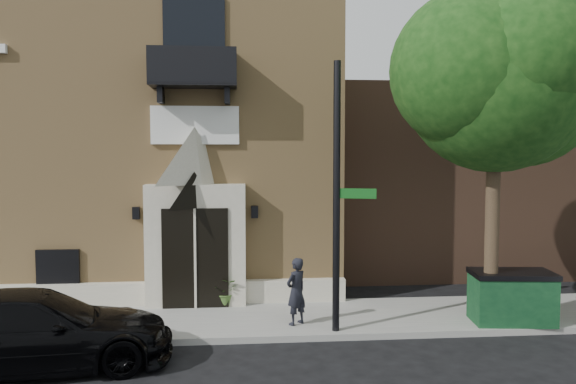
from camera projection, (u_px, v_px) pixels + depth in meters
name	position (u px, v px, depth m)	size (l,w,h in m)	color
ground	(234.00, 344.00, 12.24)	(120.00, 120.00, 0.00)	black
sidewalk	(275.00, 319.00, 13.81)	(42.00, 3.00, 0.15)	gray
church	(149.00, 140.00, 19.55)	(12.20, 11.01, 9.30)	tan
neighbour_building	(541.00, 178.00, 22.02)	(18.00, 8.00, 6.40)	brown
street_tree_left	(499.00, 78.00, 12.70)	(4.97, 4.38, 7.77)	#38281C
black_sedan	(33.00, 331.00, 10.76)	(2.14, 5.25, 1.52)	black
street_sign	(337.00, 197.00, 12.53)	(0.94, 1.10, 6.05)	black
fire_hydrant	(513.00, 305.00, 13.41)	(0.45, 0.36, 0.80)	#9F0016
dumpster	(512.00, 297.00, 13.29)	(1.99, 1.27, 1.23)	#0E341B
planter	(226.00, 292.00, 14.77)	(0.67, 0.58, 0.74)	#476C2D
pedestrian_near	(296.00, 291.00, 13.13)	(0.58, 0.38, 1.58)	black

